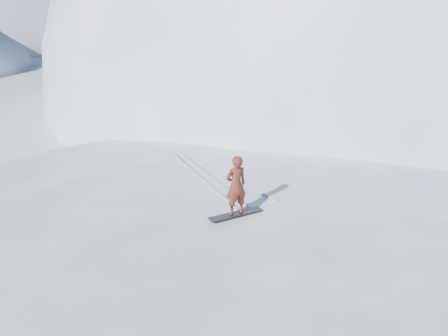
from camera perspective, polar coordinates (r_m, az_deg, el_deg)
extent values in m
plane|color=white|center=(14.06, 10.66, -15.28)|extent=(400.00, 400.00, 0.00)
ellipsoid|color=white|center=(16.67, 8.47, -8.95)|extent=(36.00, 28.00, 4.80)
ellipsoid|color=white|center=(46.16, 18.32, 9.39)|extent=(60.00, 56.00, 56.00)
ellipsoid|color=white|center=(34.74, 8.48, 6.79)|extent=(28.00, 24.00, 18.00)
ellipsoid|color=white|center=(18.13, -4.51, -6.21)|extent=(7.00, 6.30, 1.00)
ellipsoid|color=white|center=(20.65, 22.03, -4.28)|extent=(4.00, 3.60, 0.60)
cube|color=black|center=(12.82, 1.53, -6.03)|extent=(1.71, 0.53, 0.03)
imported|color=maroon|center=(12.44, 1.57, -2.29)|extent=(0.70, 0.51, 1.79)
cube|color=silver|center=(15.61, -3.30, -1.00)|extent=(0.67, 5.98, 0.04)
cube|color=silver|center=(15.71, -2.07, -0.84)|extent=(0.79, 5.96, 0.04)
cube|color=silver|center=(15.86, -0.31, -0.61)|extent=(1.77, 5.77, 0.04)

